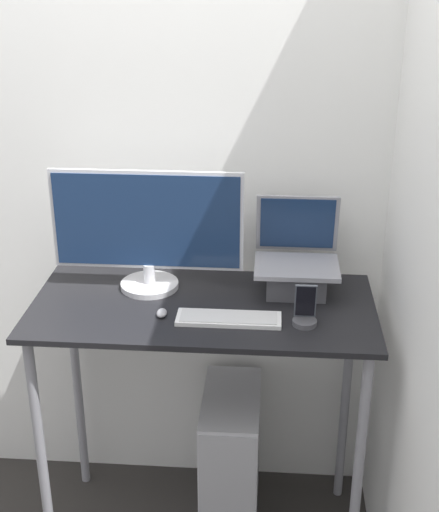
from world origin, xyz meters
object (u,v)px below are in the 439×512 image
cell_phone (305,313)px  monitor (147,231)px  laptop (296,268)px  keyboard (229,318)px  computer_tower (231,459)px  mouse (162,313)px

cell_phone → monitor: bearing=157.0°
laptop → monitor: bearing=-178.8°
laptop → keyboard: 0.33m
computer_tower → keyboard: bearing=-90.0°
keyboard → cell_phone: (0.24, -0.00, 0.03)m
computer_tower → monitor: bearing=170.2°
monitor → keyboard: size_ratio=1.95×
keyboard → monitor: bearing=142.6°
keyboard → computer_tower: 0.73m
computer_tower → laptop: bearing=15.8°
cell_phone → mouse: bearing=178.0°
cell_phone → computer_tower: cell_phone is taller
monitor → computer_tower: bearing=-9.8°
laptop → cell_phone: laptop is taller
laptop → keyboard: laptop is taller
laptop → computer_tower: bearing=-164.2°
mouse → laptop: bearing=26.9°
laptop → computer_tower: (-0.22, -0.06, -0.78)m
mouse → computer_tower: (0.22, 0.16, -0.71)m
keyboard → mouse: size_ratio=6.42×
cell_phone → computer_tower: bearing=143.9°
mouse → cell_phone: size_ratio=0.37×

